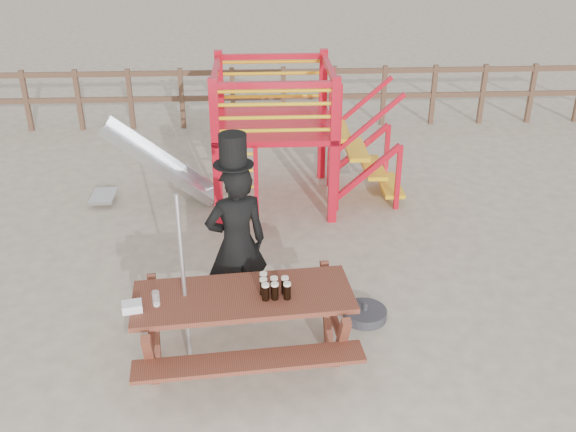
# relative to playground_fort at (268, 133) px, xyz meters

# --- Properties ---
(ground) EXTENTS (60.00, 60.00, 0.00)m
(ground) POSITION_rel_playground_fort_xyz_m (-0.12, -3.58, -1.07)
(ground) COLOR #C3B397
(ground) RESTS_ON ground
(back_fence) EXTENTS (15.09, 0.09, 1.20)m
(back_fence) POSITION_rel_playground_fort_xyz_m (-0.12, 3.42, -0.34)
(back_fence) COLOR brown
(back_fence) RESTS_ON ground
(playground_fort) EXTENTS (4.71, 1.84, 2.10)m
(playground_fort) POSITION_rel_playground_fort_xyz_m (0.00, 0.00, 0.00)
(playground_fort) COLOR red
(playground_fort) RESTS_ON ground
(picnic_table) EXTENTS (2.21, 1.62, 0.81)m
(picnic_table) POSITION_rel_playground_fort_xyz_m (-0.34, -3.82, -0.56)
(picnic_table) COLOR brown
(picnic_table) RESTS_ON ground
(man_with_hat) EXTENTS (0.75, 0.60, 2.13)m
(man_with_hat) POSITION_rel_playground_fort_xyz_m (-0.41, -3.01, -0.12)
(man_with_hat) COLOR black
(man_with_hat) RESTS_ON ground
(metal_pole) EXTENTS (0.04, 0.04, 1.87)m
(metal_pole) POSITION_rel_playground_fort_xyz_m (-0.89, -3.81, -0.14)
(metal_pole) COLOR #B2B2B7
(metal_pole) RESTS_ON ground
(parasol_base) EXTENTS (0.48, 0.48, 0.20)m
(parasol_base) POSITION_rel_playground_fort_xyz_m (0.98, -3.15, -1.02)
(parasol_base) COLOR #313136
(parasol_base) RESTS_ON ground
(paper_bag) EXTENTS (0.20, 0.17, 0.08)m
(paper_bag) POSITION_rel_playground_fort_xyz_m (-1.35, -4.03, -0.22)
(paper_bag) COLOR white
(paper_bag) RESTS_ON picnic_table
(stout_pints) EXTENTS (0.29, 0.27, 0.17)m
(stout_pints) POSITION_rel_playground_fort_xyz_m (-0.05, -3.84, -0.18)
(stout_pints) COLOR black
(stout_pints) RESTS_ON picnic_table
(empty_glasses) EXTENTS (0.07, 0.07, 0.15)m
(empty_glasses) POSITION_rel_playground_fort_xyz_m (-1.14, -3.96, -0.19)
(empty_glasses) COLOR silver
(empty_glasses) RESTS_ON picnic_table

